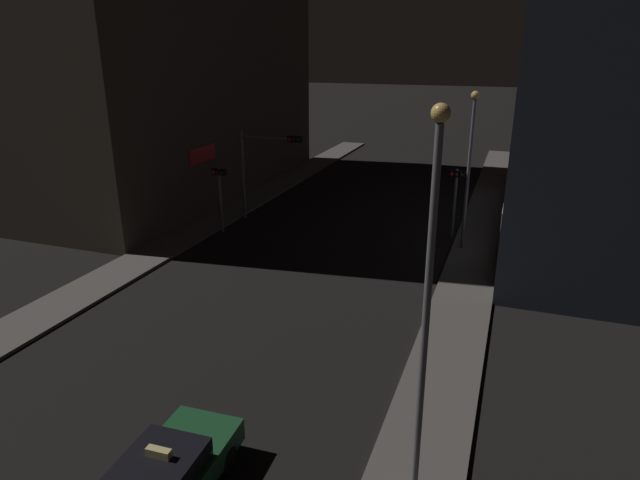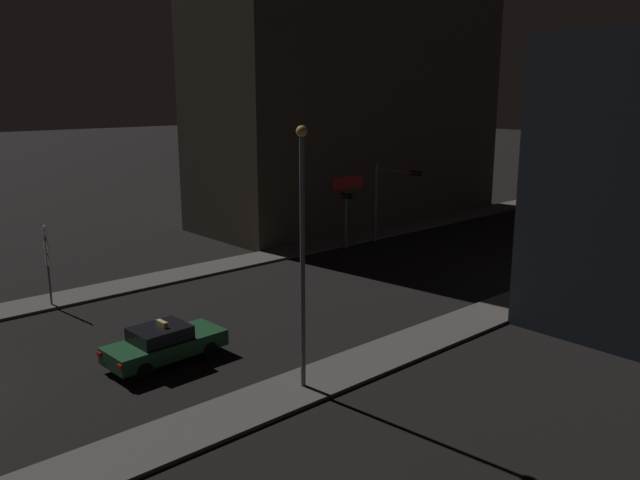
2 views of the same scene
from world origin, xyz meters
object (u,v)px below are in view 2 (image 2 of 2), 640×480
object	(u,v)px
traffic_light_overhead	(392,189)
street_lamp_near_block	(302,243)
sign_pole_left	(47,257)
traffic_light_right_kerb	(551,229)
taxi	(164,343)
traffic_light_left_kerb	(346,208)
street_lamp_far_block	(548,195)

from	to	relation	value
traffic_light_overhead	street_lamp_near_block	world-z (taller)	street_lamp_near_block
traffic_light_overhead	sign_pole_left	size ratio (longest dim) A/B	1.36
traffic_light_overhead	traffic_light_right_kerb	world-z (taller)	traffic_light_overhead
taxi	traffic_light_overhead	xyz separation A→B (m)	(-6.99, 20.22, 2.98)
traffic_light_left_kerb	traffic_light_right_kerb	xyz separation A→B (m)	(12.08, 3.46, 0.05)
taxi	sign_pole_left	bearing A→B (deg)	-174.90
taxi	street_lamp_far_block	distance (m)	19.97
traffic_light_left_kerb	street_lamp_far_block	bearing A→B (deg)	6.98
street_lamp_near_block	street_lamp_far_block	bearing A→B (deg)	92.49
taxi	street_lamp_near_block	size ratio (longest dim) A/B	0.52
taxi	traffic_light_right_kerb	bearing A→B (deg)	80.07
taxi	street_lamp_far_block	size ratio (longest dim) A/B	0.59
street_lamp_near_block	traffic_light_right_kerb	bearing A→B (deg)	94.45
traffic_light_right_kerb	street_lamp_near_block	size ratio (longest dim) A/B	0.43
traffic_light_overhead	sign_pole_left	xyz separation A→B (m)	(-2.21, -21.04, -1.31)
traffic_light_left_kerb	traffic_light_right_kerb	world-z (taller)	traffic_light_right_kerb
taxi	traffic_light_left_kerb	size ratio (longest dim) A/B	1.25
street_lamp_near_block	street_lamp_far_block	world-z (taller)	street_lamp_near_block
traffic_light_right_kerb	street_lamp_near_block	bearing A→B (deg)	-85.55
sign_pole_left	taxi	bearing A→B (deg)	5.10
street_lamp_far_block	traffic_light_left_kerb	bearing A→B (deg)	-173.02
taxi	sign_pole_left	xyz separation A→B (m)	(-9.20, -0.82, 1.67)
traffic_light_right_kerb	street_lamp_near_block	distance (m)	18.79
street_lamp_far_block	sign_pole_left	bearing A→B (deg)	-124.36
traffic_light_overhead	traffic_light_left_kerb	size ratio (longest dim) A/B	1.41
taxi	street_lamp_near_block	xyz separation A→B (m)	(5.12, 2.37, 4.33)
traffic_light_left_kerb	street_lamp_near_block	xyz separation A→B (m)	(13.52, -15.13, 2.46)
street_lamp_near_block	taxi	bearing A→B (deg)	-155.19
sign_pole_left	street_lamp_far_block	bearing A→B (deg)	55.64
traffic_light_left_kerb	street_lamp_near_block	size ratio (longest dim) A/B	0.42
taxi	traffic_light_overhead	bearing A→B (deg)	109.07
traffic_light_right_kerb	street_lamp_far_block	bearing A→B (deg)	-69.08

